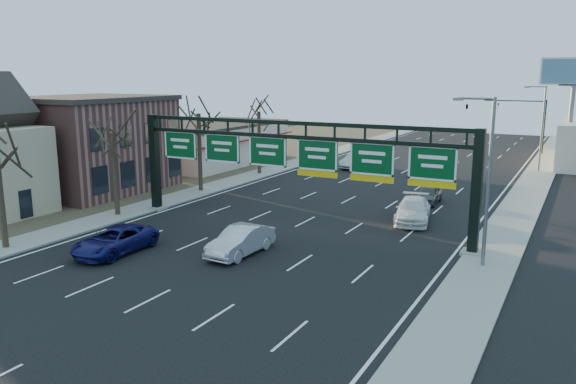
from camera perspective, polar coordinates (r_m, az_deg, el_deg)
The scene contains 20 objects.
ground at distance 31.14m, azimuth -6.55°, elevation -7.16°, with size 160.00×160.00×0.00m, color black.
sidewalk_left at distance 54.13m, azimuth -5.65°, elevation 1.07°, with size 3.00×120.00×0.12m, color gray.
sidewalk_right at distance 45.41m, azimuth 22.30°, elevation -1.85°, with size 3.00×120.00×0.12m, color gray.
dirt_strip_left at distance 61.69m, azimuth -15.12°, elevation 2.01°, with size 21.00×120.00×0.06m, color #473D2B.
lane_markings at distance 48.30m, azimuth 7.07°, elevation -0.33°, with size 21.60×120.00×0.01m, color white.
sign_gantry at distance 36.63m, azimuth 0.63°, elevation 3.25°, with size 24.60×1.20×7.20m.
brick_block at distance 52.40m, azimuth -19.29°, elevation 4.65°, with size 10.40×12.40×8.30m.
cream_strip at distance 66.00m, azimuth -7.62°, elevation 4.97°, with size 10.90×18.40×4.70m.
tree_gantry at distance 41.72m, azimuth -17.48°, elevation 7.19°, with size 3.60×3.60×8.48m.
tree_mid at distance 49.18m, azimuth -9.12°, elevation 9.06°, with size 3.60×3.60×9.24m.
tree_far at distance 57.47m, azimuth -2.99°, elevation 9.19°, with size 3.60×3.60×8.86m.
streetlight_near at distance 30.84m, azimuth 19.52°, elevation 1.80°, with size 2.15×0.22×9.00m.
streetlight_far at distance 64.45m, azimuth 24.33°, elevation 6.31°, with size 2.15×0.22×9.00m.
billboard_right at distance 69.11m, azimuth 27.05°, elevation 9.69°, with size 7.00×0.50×12.00m.
traffic_signal_mast at distance 80.03m, azimuth 20.31°, elevation 7.79°, with size 10.16×0.54×7.00m.
car_blue_suv at distance 33.88m, azimuth -17.18°, elevation -4.72°, with size 2.50×5.41×1.50m, color #141355.
car_silver_sedan at distance 32.23m, azimuth -4.83°, elevation -4.96°, with size 1.70×4.89×1.61m, color silver.
car_white_wagon at distance 40.20m, azimuth 12.58°, elevation -1.82°, with size 2.26×5.56×1.61m, color white.
car_grey_far at distance 46.26m, azimuth 14.05°, elevation -0.23°, with size 1.70×4.22×1.44m, color #44474A.
car_silver_distant at distance 62.46m, azimuth 6.84°, elevation 3.18°, with size 1.71×4.91×1.62m, color #ABAAAF.
Camera 1 is at (16.95, -24.10, 10.07)m, focal length 35.00 mm.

